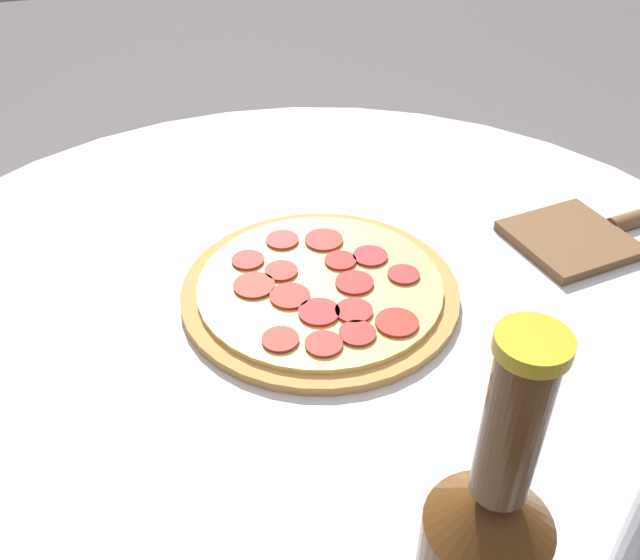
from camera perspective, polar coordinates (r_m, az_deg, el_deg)
table at (r=0.86m, az=-0.23°, el=-12.76°), size 1.04×1.04×0.75m
pizza at (r=0.75m, az=0.01°, el=-0.74°), size 0.29×0.29×0.02m
pizza_paddle at (r=0.90m, az=21.02°, el=3.60°), size 0.14×0.27×0.02m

